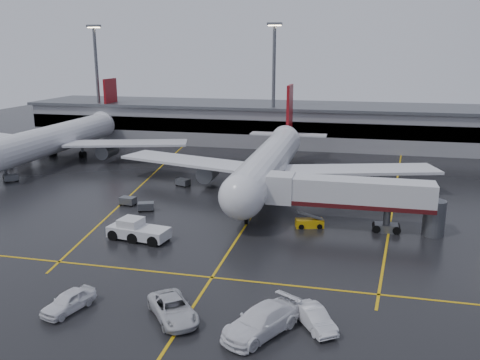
# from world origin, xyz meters

# --- Properties ---
(ground) EXTENTS (220.00, 220.00, 0.00)m
(ground) POSITION_xyz_m (0.00, 0.00, 0.00)
(ground) COLOR black
(ground) RESTS_ON ground
(apron_line_centre) EXTENTS (0.25, 90.00, 0.02)m
(apron_line_centre) POSITION_xyz_m (0.00, 0.00, 0.01)
(apron_line_centre) COLOR gold
(apron_line_centre) RESTS_ON ground
(apron_line_stop) EXTENTS (60.00, 0.25, 0.02)m
(apron_line_stop) POSITION_xyz_m (0.00, -22.00, 0.01)
(apron_line_stop) COLOR gold
(apron_line_stop) RESTS_ON ground
(apron_line_left) EXTENTS (9.99, 69.35, 0.02)m
(apron_line_left) POSITION_xyz_m (-20.00, 10.00, 0.01)
(apron_line_left) COLOR gold
(apron_line_left) RESTS_ON ground
(apron_line_right) EXTENTS (7.57, 69.64, 0.02)m
(apron_line_right) POSITION_xyz_m (18.00, 10.00, 0.01)
(apron_line_right) COLOR gold
(apron_line_right) RESTS_ON ground
(terminal) EXTENTS (122.00, 19.00, 8.60)m
(terminal) POSITION_xyz_m (0.00, 47.93, 4.32)
(terminal) COLOR gray
(terminal) RESTS_ON ground
(light_mast_left) EXTENTS (3.00, 1.20, 25.45)m
(light_mast_left) POSITION_xyz_m (-45.00, 42.00, 14.47)
(light_mast_left) COLOR #595B60
(light_mast_left) RESTS_ON ground
(light_mast_mid) EXTENTS (3.00, 1.20, 25.45)m
(light_mast_mid) POSITION_xyz_m (-5.00, 42.00, 14.47)
(light_mast_mid) COLOR #595B60
(light_mast_mid) RESTS_ON ground
(main_airliner) EXTENTS (48.80, 45.60, 14.10)m
(main_airliner) POSITION_xyz_m (0.00, 9.70, 4.21)
(main_airliner) COLOR silver
(main_airliner) RESTS_ON ground
(second_airliner) EXTENTS (48.80, 45.60, 14.10)m
(second_airliner) POSITION_xyz_m (-42.00, 21.70, 4.21)
(second_airliner) COLOR silver
(second_airliner) RESTS_ON ground
(jet_bridge) EXTENTS (19.90, 3.40, 6.05)m
(jet_bridge) POSITION_xyz_m (11.87, -6.00, 3.93)
(jet_bridge) COLOR silver
(jet_bridge) RESTS_ON ground
(pushback_tractor) EXTENTS (7.00, 3.75, 2.39)m
(pushback_tractor) POSITION_xyz_m (-10.57, -14.61, 0.95)
(pushback_tractor) COLOR silver
(pushback_tractor) RESTS_ON ground
(belt_loader) EXTENTS (3.44, 2.22, 2.02)m
(belt_loader) POSITION_xyz_m (7.35, -6.52, 0.50)
(belt_loader) COLOR #D39D0C
(belt_loader) RESTS_ON ground
(service_van_a) EXTENTS (5.73, 6.22, 1.62)m
(service_van_a) POSITION_xyz_m (-0.90, -29.55, 0.81)
(service_van_a) COLOR silver
(service_van_a) RESTS_ON ground
(service_van_b) EXTENTS (5.83, 7.19, 1.96)m
(service_van_b) POSITION_xyz_m (6.04, -30.09, 0.98)
(service_van_b) COLOR white
(service_van_b) RESTS_ON ground
(service_van_c) EXTENTS (3.88, 4.72, 1.51)m
(service_van_c) POSITION_xyz_m (9.74, -28.36, 0.76)
(service_van_c) COLOR silver
(service_van_c) RESTS_ON ground
(service_van_d) EXTENTS (3.10, 5.03, 1.60)m
(service_van_d) POSITION_xyz_m (-9.37, -30.25, 0.80)
(service_van_d) COLOR white
(service_van_d) RESTS_ON ground
(baggage_cart_a) EXTENTS (2.33, 1.93, 1.12)m
(baggage_cart_a) POSITION_xyz_m (-13.69, -5.07, 0.63)
(baggage_cart_a) COLOR #595B60
(baggage_cart_a) RESTS_ON ground
(baggage_cart_b) EXTENTS (2.15, 1.54, 1.12)m
(baggage_cart_b) POSITION_xyz_m (-17.02, -3.32, 0.63)
(baggage_cart_b) COLOR #595B60
(baggage_cart_b) RESTS_ON ground
(baggage_cart_c) EXTENTS (2.34, 1.96, 1.12)m
(baggage_cart_c) POSITION_xyz_m (-13.10, 7.58, 0.63)
(baggage_cart_c) COLOR #595B60
(baggage_cart_c) RESTS_ON ground
(baggage_cart_d) EXTENTS (2.14, 1.53, 1.12)m
(baggage_cart_d) POSITION_xyz_m (-47.09, 11.56, 0.63)
(baggage_cart_d) COLOR #595B60
(baggage_cart_d) RESTS_ON ground
(baggage_cart_e) EXTENTS (2.34, 2.33, 1.12)m
(baggage_cart_e) POSITION_xyz_m (-40.28, 4.04, 0.63)
(baggage_cart_e) COLOR #595B60
(baggage_cart_e) RESTS_ON ground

